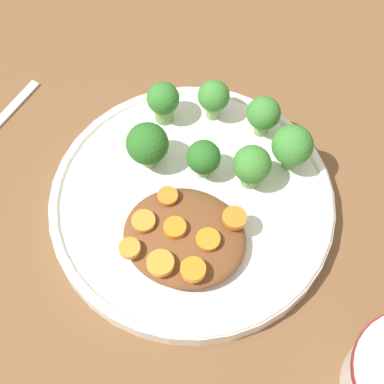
{
  "coord_description": "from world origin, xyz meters",
  "views": [
    {
      "loc": [
        0.1,
        -0.28,
        0.56
      ],
      "look_at": [
        0.0,
        0.0,
        0.03
      ],
      "focal_mm": 60.0,
      "sensor_mm": 36.0,
      "label": 1
    }
  ],
  "objects": [
    {
      "name": "carrot_slice_4",
      "position": [
        -0.0,
        -0.05,
        0.04
      ],
      "size": [
        0.02,
        0.02,
        0.01
      ],
      "primitive_type": "cylinder",
      "color": "orange",
      "rests_on": "stew_mound"
    },
    {
      "name": "broccoli_floret_2",
      "position": [
        -0.01,
        0.1,
        0.05
      ],
      "size": [
        0.03,
        0.03,
        0.05
      ],
      "color": "#7FA85B",
      "rests_on": "plate"
    },
    {
      "name": "stew_mound",
      "position": [
        0.01,
        -0.05,
        0.03
      ],
      "size": [
        0.11,
        0.1,
        0.02
      ],
      "primitive_type": "ellipsoid",
      "color": "brown",
      "rests_on": "plate"
    },
    {
      "name": "broccoli_floret_5",
      "position": [
        -0.06,
        0.08,
        0.05
      ],
      "size": [
        0.03,
        0.03,
        0.05
      ],
      "color": "#759E51",
      "rests_on": "plate"
    },
    {
      "name": "carrot_slice_2",
      "position": [
        0.0,
        -0.08,
        0.04
      ],
      "size": [
        0.02,
        0.02,
        0.01
      ],
      "primitive_type": "cylinder",
      "color": "orange",
      "rests_on": "stew_mound"
    },
    {
      "name": "carrot_slice_6",
      "position": [
        -0.03,
        -0.05,
        0.04
      ],
      "size": [
        0.02,
        0.02,
        0.0
      ],
      "primitive_type": "cylinder",
      "color": "orange",
      "rests_on": "stew_mound"
    },
    {
      "name": "carrot_slice_7",
      "position": [
        0.03,
        -0.08,
        0.04
      ],
      "size": [
        0.02,
        0.02,
        0.01
      ],
      "primitive_type": "cylinder",
      "color": "orange",
      "rests_on": "stew_mound"
    },
    {
      "name": "carrot_slice_1",
      "position": [
        -0.03,
        -0.08,
        0.04
      ],
      "size": [
        0.02,
        0.02,
        0.01
      ],
      "primitive_type": "cylinder",
      "color": "orange",
      "rests_on": "stew_mound"
    },
    {
      "name": "broccoli_floret_4",
      "position": [
        0.04,
        0.1,
        0.05
      ],
      "size": [
        0.03,
        0.03,
        0.05
      ],
      "color": "#759E51",
      "rests_on": "plate"
    },
    {
      "name": "carrot_slice_3",
      "position": [
        0.05,
        -0.02,
        0.04
      ],
      "size": [
        0.02,
        0.02,
        0.01
      ],
      "primitive_type": "cylinder",
      "color": "orange",
      "rests_on": "stew_mound"
    },
    {
      "name": "carrot_slice_5",
      "position": [
        -0.02,
        -0.02,
        0.04
      ],
      "size": [
        0.02,
        0.02,
        0.0
      ],
      "primitive_type": "cylinder",
      "color": "orange",
      "rests_on": "stew_mound"
    },
    {
      "name": "plate",
      "position": [
        0.0,
        0.0,
        0.01
      ],
      "size": [
        0.28,
        0.28,
        0.02
      ],
      "color": "white",
      "rests_on": "ground_plane"
    },
    {
      "name": "carrot_slice_0",
      "position": [
        0.03,
        -0.05,
        0.04
      ],
      "size": [
        0.02,
        0.02,
        0.0
      ],
      "primitive_type": "cylinder",
      "color": "orange",
      "rests_on": "stew_mound"
    },
    {
      "name": "broccoli_floret_3",
      "position": [
        0.05,
        0.04,
        0.05
      ],
      "size": [
        0.04,
        0.04,
        0.05
      ],
      "color": "#759E51",
      "rests_on": "plate"
    },
    {
      "name": "broccoli_floret_0",
      "position": [
        -0.0,
        0.03,
        0.04
      ],
      "size": [
        0.03,
        0.03,
        0.04
      ],
      "color": "#7FA85B",
      "rests_on": "plate"
    },
    {
      "name": "broccoli_floret_1",
      "position": [
        -0.05,
        0.03,
        0.05
      ],
      "size": [
        0.04,
        0.04,
        0.05
      ],
      "color": "#7FA85B",
      "rests_on": "plate"
    },
    {
      "name": "ground_plane",
      "position": [
        0.0,
        0.0,
        0.0
      ],
      "size": [
        4.0,
        4.0,
        0.0
      ],
      "primitive_type": "plane",
      "color": "brown"
    },
    {
      "name": "broccoli_floret_6",
      "position": [
        0.08,
        0.07,
        0.05
      ],
      "size": [
        0.04,
        0.04,
        0.06
      ],
      "color": "#759E51",
      "rests_on": "plate"
    }
  ]
}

